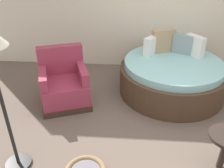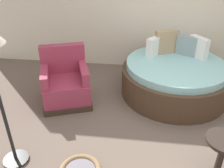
% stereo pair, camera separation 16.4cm
% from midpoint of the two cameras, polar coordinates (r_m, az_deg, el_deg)
% --- Properties ---
extents(ground_plane, '(8.00, 8.00, 0.02)m').
position_cam_midpoint_polar(ground_plane, '(3.75, 9.88, -10.82)').
color(ground_plane, '#66564C').
extents(round_daybed, '(1.90, 1.90, 1.05)m').
position_cam_midpoint_polar(round_daybed, '(4.56, 12.88, 1.88)').
color(round_daybed, '#473323').
rests_on(round_daybed, ground_plane).
extents(red_armchair, '(1.02, 1.02, 0.94)m').
position_cam_midpoint_polar(red_armchair, '(4.24, -12.29, -0.16)').
color(red_armchair, '#38281E').
rests_on(red_armchair, ground_plane).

